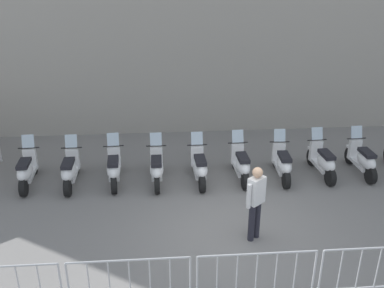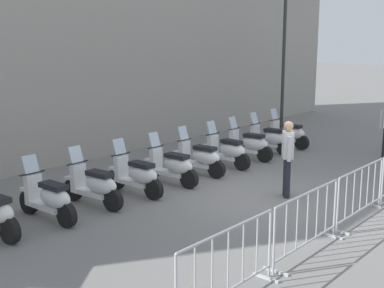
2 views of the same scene
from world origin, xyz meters
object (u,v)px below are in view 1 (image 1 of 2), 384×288
barrier_segment_2 (256,278)px  motorcycle_0 (27,170)px  motorcycle_4 (199,167)px  motorcycle_7 (323,161)px  motorcycle_6 (282,163)px  motorcycle_3 (157,168)px  barrier_segment_1 (130,285)px  motorcycle_1 (70,170)px  motorcycle_5 (241,164)px  motorcycle_8 (362,160)px  officer_near_row_end (256,199)px  motorcycle_2 (114,168)px  barrier_segment_3 (377,272)px

barrier_segment_2 → motorcycle_0: bearing=147.0°
motorcycle_4 → motorcycle_7: same height
motorcycle_6 → barrier_segment_2: (-0.99, -4.76, 0.07)m
motorcycle_3 → barrier_segment_1: bearing=-86.8°
motorcycle_1 → motorcycle_5: 4.60m
motorcycle_8 → officer_near_row_end: officer_near_row_end is taller
motorcycle_7 → officer_near_row_end: (-2.05, -3.09, 0.53)m
barrier_segment_1 → barrier_segment_2: (2.15, 0.34, 0.00)m
motorcycle_1 → motorcycle_3: bearing=7.9°
motorcycle_5 → motorcycle_7: bearing=9.6°
motorcycle_5 → officer_near_row_end: size_ratio=0.99×
motorcycle_2 → motorcycle_7: 5.75m
motorcycle_8 → motorcycle_5: bearing=-170.3°
motorcycle_3 → motorcycle_5: (2.27, 0.40, 0.00)m
barrier_segment_1 → barrier_segment_3: bearing=9.0°
motorcycle_5 → officer_near_row_end: officer_near_row_end is taller
motorcycle_2 → motorcycle_3: 1.15m
motorcycle_6 → officer_near_row_end: officer_near_row_end is taller
motorcycle_3 → motorcycle_7: 4.60m
motorcycle_1 → barrier_segment_2: 6.09m
motorcycle_3 → barrier_segment_2: (2.41, -4.21, 0.07)m
barrier_segment_1 → motorcycle_5: bearing=67.9°
officer_near_row_end → motorcycle_2: bearing=148.7°
barrier_segment_1 → barrier_segment_3: same height
motorcycle_0 → motorcycle_6: bearing=8.1°
motorcycle_2 → motorcycle_5: same height
motorcycle_4 → barrier_segment_1: (-0.88, -4.70, 0.07)m
motorcycle_4 → barrier_segment_3: motorcycle_4 is taller
motorcycle_2 → motorcycle_8: (6.81, 1.08, 0.00)m
motorcycle_7 → motorcycle_5: bearing=-170.4°
motorcycle_3 → motorcycle_5: bearing=9.9°
motorcycle_5 → motorcycle_1: bearing=-171.1°
motorcycle_0 → barrier_segment_2: bearing=-33.0°
motorcycle_6 → motorcycle_2: bearing=-171.8°
motorcycle_3 → officer_near_row_end: bearing=-42.9°
motorcycle_5 → barrier_segment_3: (2.30, -4.26, 0.07)m
motorcycle_3 → motorcycle_7: bearing=9.8°
motorcycle_0 → motorcycle_2: bearing=7.8°
barrier_segment_2 → barrier_segment_3: (2.15, 0.34, 0.00)m
motorcycle_0 → barrier_segment_3: motorcycle_0 is taller
motorcycle_1 → motorcycle_6: same height
barrier_segment_1 → officer_near_row_end: officer_near_row_end is taller
motorcycle_3 → officer_near_row_end: 3.43m
motorcycle_5 → barrier_segment_1: 5.34m
motorcycle_6 → motorcycle_8: same height
motorcycle_4 → motorcycle_8: size_ratio=1.00×
motorcycle_6 → barrier_segment_2: size_ratio=0.83×
motorcycle_5 → barrier_segment_2: 4.61m
barrier_segment_2 → officer_near_row_end: (0.07, 1.90, 0.46)m
motorcycle_4 → barrier_segment_3: bearing=-49.6°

